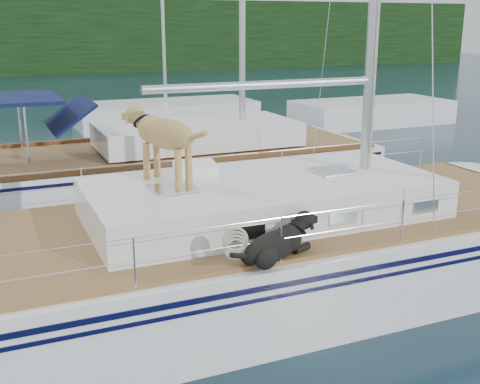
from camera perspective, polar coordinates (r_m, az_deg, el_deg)
name	(u,v)px	position (r m, az deg, el deg)	size (l,w,h in m)	color
ground	(215,300)	(9.30, -2.38, -10.18)	(120.00, 120.00, 0.00)	black
tree_line	(13,37)	(52.91, -20.73, 13.62)	(90.00, 3.00, 6.00)	black
shore_bank	(15,66)	(54.21, -20.55, 11.11)	(92.00, 1.00, 1.20)	#595147
main_sailboat	(220,257)	(9.05, -1.92, -6.19)	(12.00, 4.01, 14.01)	white
neighbor_sailboat	(155,171)	(14.66, -8.04, 2.03)	(11.00, 3.50, 13.30)	white
bg_boat_center	(166,114)	(25.08, -7.03, 7.35)	(7.20, 3.00, 11.65)	white
bg_boat_east	(371,112)	(25.89, 12.35, 7.38)	(6.40, 3.00, 11.65)	white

